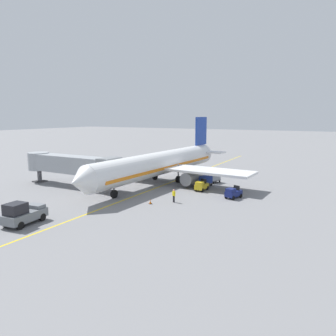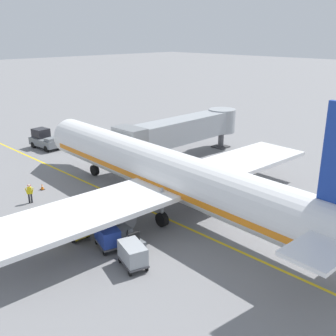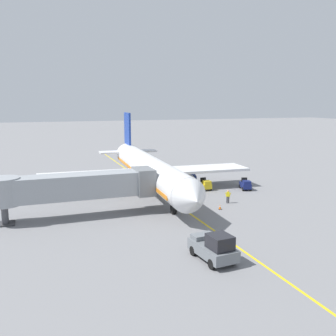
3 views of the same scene
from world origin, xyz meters
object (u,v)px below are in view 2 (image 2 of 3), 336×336
object	(u,v)px
baggage_tug_spare	(128,241)
pushback_tractor	(45,140)
parked_airliner	(169,174)
safety_cone_nose_left	(42,187)
ground_crew_wing_walker	(30,193)
baggage_tug_trailing	(73,226)
jet_bridge	(183,130)
baggage_cart_front	(107,235)
baggage_cart_second_in_train	(133,254)

from	to	relation	value
baggage_tug_spare	pushback_tractor	bearing A→B (deg)	72.47
parked_airliner	pushback_tractor	xyz separation A→B (m)	(2.00, 24.31, -2.09)
safety_cone_nose_left	baggage_tug_spare	bearing A→B (deg)	-94.97
baggage_tug_spare	safety_cone_nose_left	xyz separation A→B (m)	(1.23, 14.15, -0.42)
parked_airliner	ground_crew_wing_walker	xyz separation A→B (m)	(-7.46, 9.49, -2.23)
baggage_tug_trailing	baggage_tug_spare	xyz separation A→B (m)	(1.49, -4.39, 0.00)
jet_bridge	pushback_tractor	xyz separation A→B (m)	(-9.02, 15.35, -2.36)
baggage_tug_trailing	baggage_cart_front	xyz separation A→B (m)	(0.71, -3.20, 0.24)
baggage_tug_spare	parked_airliner	bearing A→B (deg)	21.49
baggage_cart_second_in_train	ground_crew_wing_walker	size ratio (longest dim) A/B	1.76
jet_bridge	safety_cone_nose_left	bearing A→B (deg)	170.80
pushback_tractor	baggage_tug_trailing	world-z (taller)	pushback_tractor
baggage_tug_trailing	baggage_cart_second_in_train	bearing A→B (deg)	-86.07
baggage_cart_front	baggage_cart_second_in_train	distance (m)	3.01
baggage_cart_front	baggage_tug_trailing	bearing A→B (deg)	102.52
parked_airliner	pushback_tractor	size ratio (longest dim) A/B	8.12
jet_bridge	baggage_tug_trailing	size ratio (longest dim) A/B	6.89
baggage_tug_spare	baggage_cart_second_in_train	xyz separation A→B (m)	(-1.06, -1.81, 0.24)
baggage_tug_trailing	baggage_cart_front	bearing A→B (deg)	-77.48
jet_bridge	baggage_cart_second_in_train	bearing A→B (deg)	-144.34
baggage_tug_spare	ground_crew_wing_walker	distance (m)	12.09
baggage_tug_spare	baggage_cart_front	bearing A→B (deg)	123.25
baggage_tug_trailing	baggage_tug_spare	world-z (taller)	same
parked_airliner	jet_bridge	size ratio (longest dim) A/B	2.13
safety_cone_nose_left	baggage_tug_trailing	bearing A→B (deg)	-105.58
parked_airliner	baggage_cart_front	world-z (taller)	parked_airliner
baggage_tug_trailing	baggage_cart_second_in_train	xyz separation A→B (m)	(0.43, -6.20, 0.24)
baggage_cart_second_in_train	ground_crew_wing_walker	distance (m)	13.85
baggage_tug_spare	baggage_cart_second_in_train	size ratio (longest dim) A/B	0.88
parked_airliner	baggage_cart_second_in_train	size ratio (longest dim) A/B	12.55
baggage_tug_trailing	jet_bridge	bearing A→B (deg)	20.55
baggage_tug_trailing	baggage_cart_front	size ratio (longest dim) A/B	0.86
pushback_tractor	ground_crew_wing_walker	xyz separation A→B (m)	(-9.46, -14.82, -0.15)
baggage_cart_front	baggage_cart_second_in_train	xyz separation A→B (m)	(-0.28, -3.00, 0.00)
baggage_cart_second_in_train	safety_cone_nose_left	distance (m)	16.14
baggage_cart_front	ground_crew_wing_walker	world-z (taller)	ground_crew_wing_walker
parked_airliner	baggage_tug_trailing	size ratio (longest dim) A/B	14.66
safety_cone_nose_left	baggage_cart_second_in_train	bearing A→B (deg)	-98.18
ground_crew_wing_walker	safety_cone_nose_left	bearing A→B (deg)	43.69
baggage_tug_spare	baggage_cart_second_in_train	bearing A→B (deg)	-120.46
jet_bridge	pushback_tractor	bearing A→B (deg)	120.43
jet_bridge	ground_crew_wing_walker	size ratio (longest dim) A/B	10.38
jet_bridge	safety_cone_nose_left	distance (m)	16.79
baggage_cart_front	safety_cone_nose_left	size ratio (longest dim) A/B	5.04
baggage_tug_spare	safety_cone_nose_left	distance (m)	14.21
parked_airliner	safety_cone_nose_left	world-z (taller)	parked_airliner
jet_bridge	parked_airliner	bearing A→B (deg)	-140.89
pushback_tractor	baggage_cart_second_in_train	world-z (taller)	pushback_tractor
pushback_tractor	baggage_cart_front	distance (m)	27.30
baggage_tug_trailing	safety_cone_nose_left	world-z (taller)	baggage_tug_trailing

